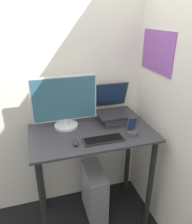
# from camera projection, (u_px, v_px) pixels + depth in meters

# --- Properties ---
(wall_back) EXTENTS (6.00, 0.05, 2.60)m
(wall_back) POSITION_uv_depth(u_px,v_px,m) (81.00, 82.00, 2.04)
(wall_back) COLOR silver
(wall_back) RESTS_ON ground_plane
(wall_side_right) EXTENTS (0.06, 6.00, 2.60)m
(wall_side_right) POSITION_uv_depth(u_px,v_px,m) (182.00, 101.00, 1.61)
(wall_side_right) COLOR silver
(wall_side_right) RESTS_ON ground_plane
(desk) EXTENTS (1.04, 0.59, 0.98)m
(desk) POSITION_uv_depth(u_px,v_px,m) (93.00, 153.00, 1.93)
(desk) COLOR #333338
(desk) RESTS_ON ground_plane
(laptop) EXTENTS (0.33, 0.33, 0.33)m
(laptop) POSITION_uv_depth(u_px,v_px,m) (115.00, 112.00, 2.02)
(laptop) COLOR #4C4C51
(laptop) RESTS_ON desk
(monitor) EXTENTS (0.55, 0.21, 0.45)m
(monitor) POSITION_uv_depth(u_px,v_px,m) (65.00, 104.00, 1.84)
(monitor) COLOR silver
(monitor) RESTS_ON desk
(keyboard) EXTENTS (0.33, 0.12, 0.02)m
(keyboard) POSITION_uv_depth(u_px,v_px,m) (103.00, 139.00, 1.71)
(keyboard) COLOR black
(keyboard) RESTS_ON desk
(mouse) EXTENTS (0.04, 0.07, 0.03)m
(mouse) POSITION_uv_depth(u_px,v_px,m) (76.00, 143.00, 1.65)
(mouse) COLOR #262626
(mouse) RESTS_ON desk
(cell_phone) EXTENTS (0.08, 0.08, 0.15)m
(cell_phone) POSITION_uv_depth(u_px,v_px,m) (132.00, 130.00, 1.79)
(cell_phone) COLOR #4C4C51
(cell_phone) RESTS_ON desk
(computer_tower) EXTENTS (0.17, 0.41, 0.54)m
(computer_tower) POSITION_uv_depth(u_px,v_px,m) (94.00, 192.00, 2.17)
(computer_tower) COLOR gray
(computer_tower) RESTS_ON ground_plane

